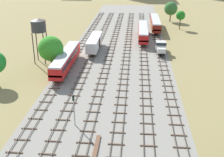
# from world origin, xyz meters

# --- Properties ---
(ground_plane) EXTENTS (480.00, 480.00, 0.00)m
(ground_plane) POSITION_xyz_m (0.00, 56.00, 0.00)
(ground_plane) COLOR olive
(ballast_bed) EXTENTS (26.79, 176.00, 0.01)m
(ballast_bed) POSITION_xyz_m (0.00, 56.00, 0.00)
(ballast_bed) COLOR gray
(ballast_bed) RESTS_ON ground
(track_far_left) EXTENTS (2.40, 126.00, 0.29)m
(track_far_left) POSITION_xyz_m (-11.40, 57.00, 0.14)
(track_far_left) COLOR #47382D
(track_far_left) RESTS_ON ground
(track_left) EXTENTS (2.40, 126.00, 0.29)m
(track_left) POSITION_xyz_m (-6.84, 57.00, 0.14)
(track_left) COLOR #47382D
(track_left) RESTS_ON ground
(track_centre_left) EXTENTS (2.40, 126.00, 0.29)m
(track_centre_left) POSITION_xyz_m (-2.28, 57.00, 0.14)
(track_centre_left) COLOR #47382D
(track_centre_left) RESTS_ON ground
(track_centre) EXTENTS (2.40, 126.00, 0.29)m
(track_centre) POSITION_xyz_m (2.28, 57.00, 0.14)
(track_centre) COLOR #47382D
(track_centre) RESTS_ON ground
(track_centre_right) EXTENTS (2.40, 126.00, 0.29)m
(track_centre_right) POSITION_xyz_m (6.84, 57.00, 0.14)
(track_centre_right) COLOR #47382D
(track_centre_right) RESTS_ON ground
(track_right) EXTENTS (2.40, 126.00, 0.29)m
(track_right) POSITION_xyz_m (11.40, 57.00, 0.14)
(track_right) COLOR #47382D
(track_right) RESTS_ON ground
(diesel_railcar_far_left_nearest) EXTENTS (2.96, 20.50, 3.80)m
(diesel_railcar_far_left_nearest) POSITION_xyz_m (-11.40, 45.54, 2.60)
(diesel_railcar_far_left_nearest) COLOR red
(diesel_railcar_far_left_nearest) RESTS_ON ground
(shunter_loco_right_near) EXTENTS (2.74, 8.46, 3.10)m
(shunter_loco_right_near) POSITION_xyz_m (11.40, 59.74, 2.01)
(shunter_loco_right_near) COLOR beige
(shunter_loco_right_near) RESTS_ON ground
(freight_boxcar_left_mid) EXTENTS (2.87, 14.00, 3.60)m
(freight_boxcar_left_mid) POSITION_xyz_m (-6.83, 60.69, 2.45)
(freight_boxcar_left_mid) COLOR white
(freight_boxcar_left_mid) RESTS_ON ground
(diesel_railcar_centre_right_midfar) EXTENTS (2.96, 20.50, 3.80)m
(diesel_railcar_centre_right_midfar) POSITION_xyz_m (6.84, 73.75, 2.60)
(diesel_railcar_centre_right_midfar) COLOR red
(diesel_railcar_centre_right_midfar) RESTS_ON ground
(diesel_railcar_right_far) EXTENTS (2.96, 20.50, 3.80)m
(diesel_railcar_right_far) POSITION_xyz_m (11.40, 87.38, 2.60)
(diesel_railcar_right_far) COLOR maroon
(diesel_railcar_right_far) RESTS_ON ground
(water_tower) EXTENTS (3.70, 3.70, 10.92)m
(water_tower) POSITION_xyz_m (-18.77, 50.12, 9.10)
(water_tower) COLOR #2D2826
(water_tower) RESTS_ON ground
(signal_post_nearest) EXTENTS (0.28, 0.47, 5.33)m
(signal_post_nearest) POSITION_xyz_m (-4.56, 21.15, 3.39)
(signal_post_nearest) COLOR gray
(signal_post_nearest) RESTS_ON ground
(lineside_tree_1) EXTENTS (5.24, 5.24, 7.83)m
(lineside_tree_1) POSITION_xyz_m (18.19, 102.31, 5.20)
(lineside_tree_1) COLOR #4C331E
(lineside_tree_1) RESTS_ON ground
(lineside_tree_2) EXTENTS (5.77, 5.77, 7.94)m
(lineside_tree_2) POSITION_xyz_m (-14.72, 45.25, 5.04)
(lineside_tree_2) COLOR #4C331E
(lineside_tree_2) RESTS_ON ground
(lineside_tree_4) EXTENTS (3.26, 3.26, 6.68)m
(lineside_tree_4) POSITION_xyz_m (20.27, 88.75, 5.01)
(lineside_tree_4) COLOR #4C331E
(lineside_tree_4) RESTS_ON ground
(spare_rail_bundle) EXTENTS (0.60, 10.00, 0.24)m
(spare_rail_bundle) POSITION_xyz_m (-0.42, 13.35, 0.12)
(spare_rail_bundle) COLOR brown
(spare_rail_bundle) RESTS_ON ground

